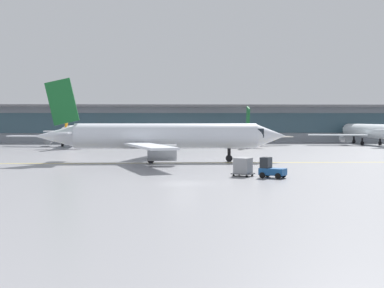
{
  "coord_description": "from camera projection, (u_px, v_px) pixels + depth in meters",
  "views": [
    {
      "loc": [
        -1.21,
        -50.88,
        6.05
      ],
      "look_at": [
        1.42,
        15.27,
        3.0
      ],
      "focal_mm": 51.49,
      "sensor_mm": 36.0,
      "label": 1
    }
  ],
  "objects": [
    {
      "name": "ground_plane",
      "position": [
        183.0,
        184.0,
        51.11
      ],
      "size": [
        400.0,
        400.0,
        0.0
      ],
      "primitive_type": "plane",
      "color": "gray"
    },
    {
      "name": "taxiway_centreline_stripe",
      "position": [
        166.0,
        163.0,
        75.05
      ],
      "size": [
        110.0,
        1.33,
        0.01
      ],
      "primitive_type": "cube",
      "rotation": [
        0.0,
        0.0,
        0.01
      ],
      "color": "yellow",
      "rests_on": "ground_plane"
    },
    {
      "name": "terminal_concourse",
      "position": [
        175.0,
        123.0,
        143.49
      ],
      "size": [
        176.55,
        11.0,
        9.6
      ],
      "color": "#8C939E",
      "rests_on": "ground_plane"
    },
    {
      "name": "gate_airplane_1",
      "position": [
        72.0,
        133.0,
        121.49
      ],
      "size": [
        27.9,
        30.09,
        9.96
      ],
      "rotation": [
        0.0,
        0.0,
        1.64
      ],
      "color": "silver",
      "rests_on": "ground_plane"
    },
    {
      "name": "gate_airplane_2",
      "position": [
        240.0,
        134.0,
        123.97
      ],
      "size": [
        24.24,
        26.06,
        8.64
      ],
      "rotation": [
        0.0,
        0.0,
        1.61
      ],
      "color": "silver",
      "rests_on": "ground_plane"
    },
    {
      "name": "gate_airplane_3",
      "position": [
        369.0,
        131.0,
        127.08
      ],
      "size": [
        29.3,
        31.59,
        10.46
      ],
      "rotation": [
        0.0,
        0.0,
        1.64
      ],
      "color": "white",
      "rests_on": "ground_plane"
    },
    {
      "name": "taxiing_regional_jet",
      "position": [
        163.0,
        137.0,
        76.87
      ],
      "size": [
        35.24,
        32.87,
        11.7
      ],
      "rotation": [
        0.0,
        0.0,
        0.01
      ],
      "color": "silver",
      "rests_on": "ground_plane"
    },
    {
      "name": "baggage_tug",
      "position": [
        271.0,
        169.0,
        56.2
      ],
      "size": [
        2.94,
        2.6,
        2.1
      ],
      "rotation": [
        0.0,
        0.0,
        -0.57
      ],
      "color": "#194C8C",
      "rests_on": "ground_plane"
    },
    {
      "name": "cargo_dolly_lead",
      "position": [
        243.0,
        166.0,
        57.77
      ],
      "size": [
        2.63,
        2.48,
        1.94
      ],
      "rotation": [
        0.0,
        0.0,
        -0.57
      ],
      "color": "#595B60",
      "rests_on": "ground_plane"
    }
  ]
}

